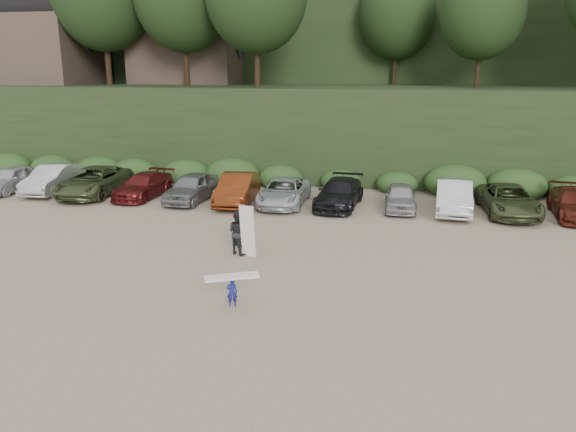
# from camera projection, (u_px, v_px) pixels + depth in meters

# --- Properties ---
(ground) EXTENTS (120.00, 120.00, 0.00)m
(ground) POSITION_uv_depth(u_px,v_px,m) (266.00, 269.00, 21.03)
(ground) COLOR tan
(ground) RESTS_ON ground
(hillside_backdrop) EXTENTS (90.00, 41.50, 28.00)m
(hillside_backdrop) POSITION_uv_depth(u_px,v_px,m) (355.00, 23.00, 52.14)
(hillside_backdrop) COLOR black
(hillside_backdrop) RESTS_ON ground
(parked_cars) EXTENTS (39.60, 6.03, 1.65)m
(parked_cars) POSITION_uv_depth(u_px,v_px,m) (297.00, 191.00, 30.51)
(parked_cars) COLOR silver
(parked_cars) RESTS_ON ground
(child_surfer) EXTENTS (1.74, 1.19, 1.02)m
(child_surfer) POSITION_uv_depth(u_px,v_px,m) (232.00, 285.00, 17.67)
(child_surfer) COLOR navy
(child_surfer) RESTS_ON ground
(adult_surfer) EXTENTS (1.35, 1.03, 2.12)m
(adult_surfer) POSITION_uv_depth(u_px,v_px,m) (239.00, 232.00, 22.53)
(adult_surfer) COLOR black
(adult_surfer) RESTS_ON ground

